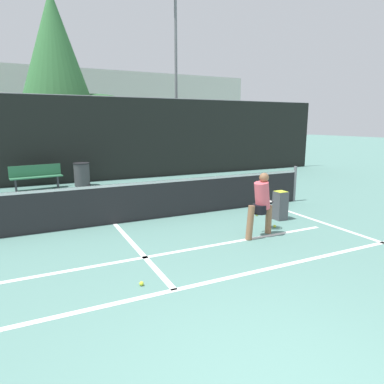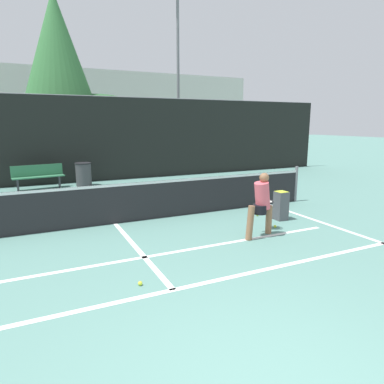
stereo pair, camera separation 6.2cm
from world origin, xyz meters
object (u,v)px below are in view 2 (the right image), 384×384
object	(u,v)px
ball_hopper	(281,205)
trash_bin	(84,174)
player_practicing	(261,203)
courtside_bench	(38,176)
parked_car	(89,160)

from	to	relation	value
ball_hopper	trash_bin	xyz separation A→B (m)	(-3.70, 6.88, 0.07)
trash_bin	ball_hopper	bearing A→B (deg)	-61.77
ball_hopper	trash_bin	distance (m)	7.81
player_practicing	ball_hopper	distance (m)	1.48
courtside_bench	ball_hopper	bearing A→B (deg)	-61.38
player_practicing	parked_car	size ratio (longest dim) A/B	0.31
player_practicing	trash_bin	xyz separation A→B (m)	(-2.50, 7.68, -0.28)
trash_bin	parked_car	world-z (taller)	parked_car
player_practicing	trash_bin	world-z (taller)	player_practicing
player_practicing	parked_car	distance (m)	10.92
trash_bin	courtside_bench	bearing A→B (deg)	177.68
player_practicing	courtside_bench	xyz separation A→B (m)	(-4.07, 7.75, -0.25)
trash_bin	parked_car	distance (m)	3.18
player_practicing	trash_bin	bearing A→B (deg)	92.79
player_practicing	ball_hopper	world-z (taller)	player_practicing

